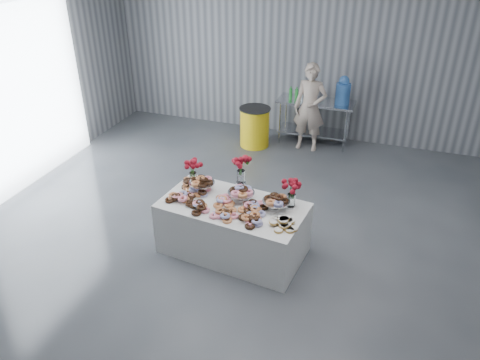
# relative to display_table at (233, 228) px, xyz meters

# --- Properties ---
(ground) EXTENTS (9.00, 9.00, 0.00)m
(ground) POSITION_rel_display_table_xyz_m (-0.05, -0.18, -0.38)
(ground) COLOR #3A3D42
(ground) RESTS_ON ground
(room_walls) EXTENTS (8.04, 9.04, 4.02)m
(room_walls) POSITION_rel_display_table_xyz_m (-0.32, -0.11, 2.26)
(room_walls) COLOR gray
(room_walls) RESTS_ON ground
(display_table) EXTENTS (2.00, 1.21, 0.75)m
(display_table) POSITION_rel_display_table_xyz_m (0.00, 0.00, 0.00)
(display_table) COLOR white
(display_table) RESTS_ON ground
(prep_table) EXTENTS (1.50, 0.60, 0.90)m
(prep_table) POSITION_rel_display_table_xyz_m (0.32, 3.92, 0.24)
(prep_table) COLOR silver
(prep_table) RESTS_ON ground
(donut_mounds) EXTENTS (1.88, 1.00, 0.09)m
(donut_mounds) POSITION_rel_display_table_xyz_m (0.00, -0.05, 0.42)
(donut_mounds) COLOR #DB8350
(donut_mounds) RESTS_ON display_table
(cake_stand_left) EXTENTS (0.36, 0.36, 0.17)m
(cake_stand_left) POSITION_rel_display_table_xyz_m (-0.53, 0.21, 0.52)
(cake_stand_left) COLOR silver
(cake_stand_left) RESTS_ON display_table
(cake_stand_mid) EXTENTS (0.36, 0.36, 0.17)m
(cake_stand_mid) POSITION_rel_display_table_xyz_m (0.07, 0.14, 0.52)
(cake_stand_mid) COLOR silver
(cake_stand_mid) RESTS_ON display_table
(cake_stand_right) EXTENTS (0.36, 0.36, 0.17)m
(cake_stand_right) POSITION_rel_display_table_xyz_m (0.56, 0.09, 0.52)
(cake_stand_right) COLOR silver
(cake_stand_right) RESTS_ON display_table
(danish_pile) EXTENTS (0.48, 0.48, 0.11)m
(danish_pile) POSITION_rel_display_table_xyz_m (0.73, -0.23, 0.43)
(danish_pile) COLOR silver
(danish_pile) RESTS_ON display_table
(bouquet_left) EXTENTS (0.26, 0.26, 0.42)m
(bouquet_left) POSITION_rel_display_table_xyz_m (-0.72, 0.33, 0.67)
(bouquet_left) COLOR white
(bouquet_left) RESTS_ON display_table
(bouquet_right) EXTENTS (0.26, 0.26, 0.42)m
(bouquet_right) POSITION_rel_display_table_xyz_m (0.73, 0.22, 0.67)
(bouquet_right) COLOR white
(bouquet_right) RESTS_ON display_table
(bouquet_center) EXTENTS (0.26, 0.26, 0.57)m
(bouquet_center) POSITION_rel_display_table_xyz_m (-0.01, 0.35, 0.75)
(bouquet_center) COLOR silver
(bouquet_center) RESTS_ON display_table
(water_jug) EXTENTS (0.28, 0.28, 0.55)m
(water_jug) POSITION_rel_display_table_xyz_m (0.82, 3.92, 0.77)
(water_jug) COLOR #3E7BD3
(water_jug) RESTS_ON prep_table
(drink_bottles) EXTENTS (0.54, 0.08, 0.27)m
(drink_bottles) POSITION_rel_display_table_xyz_m (0.00, 3.82, 0.66)
(drink_bottles) COLOR #268C33
(drink_bottles) RESTS_ON prep_table
(person) EXTENTS (0.63, 0.42, 1.71)m
(person) POSITION_rel_display_table_xyz_m (0.26, 3.62, 0.48)
(person) COLOR #CC8C93
(person) RESTS_ON ground
(trash_barrel) EXTENTS (0.62, 0.62, 0.79)m
(trash_barrel) POSITION_rel_display_table_xyz_m (-0.78, 3.40, 0.02)
(trash_barrel) COLOR yellow
(trash_barrel) RESTS_ON ground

